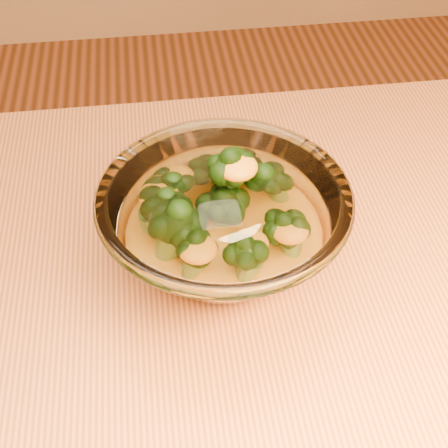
{
  "coord_description": "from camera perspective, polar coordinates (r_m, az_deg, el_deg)",
  "views": [
    {
      "loc": [
        -0.15,
        -0.25,
        1.18
      ],
      "look_at": [
        -0.1,
        0.12,
        0.8
      ],
      "focal_mm": 50.0,
      "sensor_mm": 36.0,
      "label": 1
    }
  ],
  "objects": [
    {
      "name": "broccoli_heap",
      "position": [
        0.53,
        -0.84,
        1.56
      ],
      "size": [
        0.14,
        0.14,
        0.08
      ],
      "color": "black",
      "rests_on": "cheese_sauce"
    },
    {
      "name": "glass_bowl",
      "position": [
        0.54,
        0.0,
        -0.35
      ],
      "size": [
        0.21,
        0.21,
        0.09
      ],
      "color": "white",
      "rests_on": "table"
    },
    {
      "name": "table",
      "position": [
        0.61,
        11.24,
        -17.81
      ],
      "size": [
        1.2,
        0.8,
        0.75
      ],
      "color": "#CB6D3C",
      "rests_on": "ground"
    },
    {
      "name": "cheese_sauce",
      "position": [
        0.55,
        -0.0,
        -1.82
      ],
      "size": [
        0.12,
        0.12,
        0.03
      ],
      "primitive_type": "ellipsoid",
      "color": "orange",
      "rests_on": "glass_bowl"
    }
  ]
}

